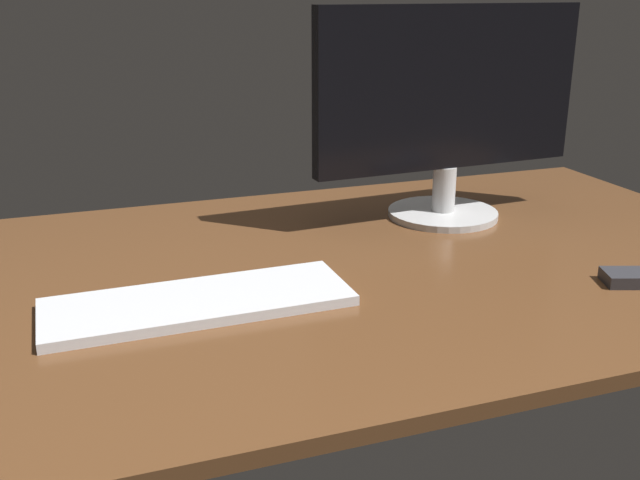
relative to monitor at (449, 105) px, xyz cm
name	(u,v)px	position (x,y,z in cm)	size (l,w,h in cm)	color
desk	(357,268)	(-23.83, -16.48, -21.65)	(140.00, 84.00, 2.00)	brown
monitor	(449,105)	(0.00, 0.00, 0.00)	(51.08, 20.08, 37.61)	silver
keyboard	(199,302)	(-50.05, -25.10, -19.96)	(40.38, 14.12, 1.38)	silver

